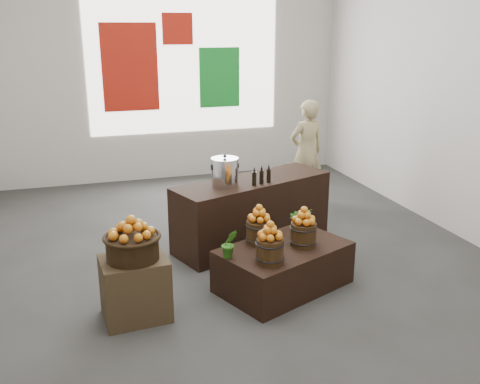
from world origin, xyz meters
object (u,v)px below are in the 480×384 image
object	(u,v)px
counter	(252,212)
shopper	(306,152)
wicker_basket	(133,248)
display_table	(284,267)
crate	(135,288)
stock_pot_left	(225,173)

from	to	relation	value
counter	shopper	size ratio (longest dim) A/B	1.28
wicker_basket	display_table	size ratio (longest dim) A/B	0.36
display_table	shopper	xyz separation A→B (m)	(1.33, 2.48, 0.55)
crate	counter	xyz separation A→B (m)	(1.56, 1.34, 0.11)
wicker_basket	stock_pot_left	world-z (taller)	stock_pot_left
display_table	crate	bearing A→B (deg)	162.90
shopper	counter	bearing A→B (deg)	35.45
crate	wicker_basket	size ratio (longest dim) A/B	1.25
counter	stock_pot_left	bearing A→B (deg)	-180.00
display_table	wicker_basket	bearing A→B (deg)	162.90
crate	shopper	bearing A→B (deg)	42.90
counter	stock_pot_left	distance (m)	0.69
counter	wicker_basket	bearing A→B (deg)	-159.31
shopper	wicker_basket	bearing A→B (deg)	32.91
crate	stock_pot_left	distance (m)	1.82
crate	shopper	distance (m)	3.89
wicker_basket	counter	bearing A→B (deg)	40.67
crate	display_table	xyz separation A→B (m)	(1.50, 0.15, -0.07)
crate	display_table	bearing A→B (deg)	5.78
wicker_basket	shopper	size ratio (longest dim) A/B	0.30
stock_pot_left	counter	bearing A→B (deg)	19.98
wicker_basket	shopper	distance (m)	3.86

